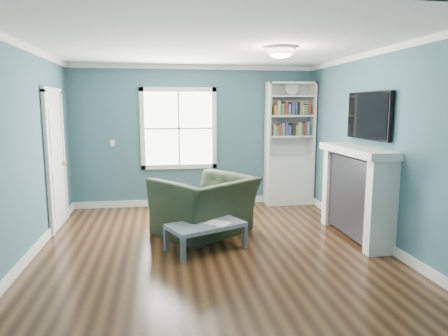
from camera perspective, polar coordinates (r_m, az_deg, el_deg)
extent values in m
plane|color=black|center=(5.31, -1.71, -11.62)|extent=(5.00, 5.00, 0.00)
plane|color=#38606C|center=(7.49, -4.16, 4.53)|extent=(4.50, 0.00, 4.50)
plane|color=#38606C|center=(2.58, 5.14, -3.61)|extent=(4.50, 0.00, 4.50)
plane|color=#38606C|center=(5.24, -27.03, 1.77)|extent=(0.00, 5.00, 5.00)
plane|color=#38606C|center=(5.74, 21.14, 2.67)|extent=(0.00, 5.00, 5.00)
plane|color=white|center=(5.04, -1.85, 17.32)|extent=(5.00, 5.00, 0.00)
cube|color=white|center=(7.67, -4.05, -4.76)|extent=(4.50, 0.03, 0.12)
cube|color=white|center=(5.50, -25.97, -11.15)|extent=(0.03, 5.00, 0.12)
cube|color=white|center=(5.98, 20.35, -9.22)|extent=(0.03, 5.00, 0.12)
cube|color=white|center=(7.48, -4.26, 14.19)|extent=(4.50, 0.04, 0.08)
cube|color=white|center=(5.25, -27.81, 15.55)|extent=(0.04, 5.00, 0.08)
cube|color=white|center=(5.75, 21.67, 15.26)|extent=(0.04, 5.00, 0.08)
cube|color=white|center=(7.46, -6.48, 5.63)|extent=(1.24, 0.01, 1.34)
cube|color=white|center=(7.44, -11.58, 5.51)|extent=(0.08, 0.06, 1.50)
cube|color=white|center=(7.50, -1.40, 5.70)|extent=(0.08, 0.06, 1.50)
cube|color=white|center=(7.51, -6.38, 0.21)|extent=(1.40, 0.06, 0.08)
cube|color=white|center=(7.44, -6.57, 11.10)|extent=(1.40, 0.06, 0.08)
cube|color=white|center=(7.44, -6.47, 5.63)|extent=(1.24, 0.03, 0.03)
cube|color=white|center=(7.44, -6.47, 5.63)|extent=(0.03, 0.03, 1.34)
cube|color=silver|center=(7.75, 9.20, -1.76)|extent=(0.90, 0.35, 0.90)
cube|color=silver|center=(7.50, 6.27, 6.80)|extent=(0.04, 0.35, 1.40)
cube|color=silver|center=(7.77, 12.45, 6.72)|extent=(0.04, 0.35, 1.40)
cube|color=silver|center=(7.78, 9.03, 6.82)|extent=(0.90, 0.02, 1.40)
cube|color=silver|center=(7.63, 9.55, 11.87)|extent=(0.90, 0.35, 0.04)
cube|color=silver|center=(7.68, 9.29, 1.69)|extent=(0.84, 0.33, 0.03)
cube|color=silver|center=(7.64, 9.36, 4.52)|extent=(0.84, 0.33, 0.03)
cube|color=silver|center=(7.62, 9.43, 7.37)|extent=(0.84, 0.33, 0.03)
cube|color=silver|center=(7.62, 9.50, 10.07)|extent=(0.84, 0.33, 0.03)
cube|color=tan|center=(7.61, 9.43, 5.45)|extent=(0.70, 0.25, 0.22)
cube|color=#33723F|center=(7.60, 9.50, 8.31)|extent=(0.70, 0.25, 0.22)
cylinder|color=beige|center=(7.58, 9.65, 11.17)|extent=(0.26, 0.06, 0.26)
cube|color=black|center=(5.94, 18.46, -3.84)|extent=(0.30, 1.20, 1.10)
cube|color=black|center=(5.98, 18.20, -5.72)|extent=(0.22, 0.65, 0.70)
cube|color=silver|center=(5.37, 21.55, -5.34)|extent=(0.36, 0.16, 1.20)
cube|color=silver|center=(6.52, 15.62, -2.61)|extent=(0.36, 0.16, 1.20)
cube|color=silver|center=(5.82, 18.42, 2.40)|extent=(0.44, 1.58, 0.10)
cube|color=black|center=(5.86, 19.96, 7.02)|extent=(0.06, 1.10, 0.65)
cube|color=silver|center=(6.60, -22.93, 0.88)|extent=(0.04, 0.80, 2.05)
cube|color=white|center=(6.16, -23.84, 0.31)|extent=(0.05, 0.08, 2.13)
cube|color=white|center=(7.03, -21.98, 1.38)|extent=(0.05, 0.08, 2.13)
cube|color=white|center=(6.55, -23.41, 10.15)|extent=(0.05, 0.98, 0.08)
sphere|color=#BF8C3F|center=(6.88, -21.82, 0.61)|extent=(0.07, 0.07, 0.07)
ellipsoid|color=white|center=(5.31, 8.09, 16.14)|extent=(0.34, 0.34, 0.15)
cylinder|color=white|center=(5.32, 8.10, 16.62)|extent=(0.38, 0.38, 0.03)
cube|color=white|center=(7.51, -15.65, 3.47)|extent=(0.08, 0.01, 0.12)
imported|color=black|center=(5.83, -2.72, -4.02)|extent=(1.53, 1.45, 1.12)
cube|color=#4E545E|center=(4.89, -5.86, -11.65)|extent=(0.07, 0.07, 0.30)
cube|color=#4E545E|center=(5.34, 3.03, -9.82)|extent=(0.07, 0.07, 0.30)
cube|color=#4E545E|center=(5.29, -8.26, -10.09)|extent=(0.07, 0.07, 0.30)
cube|color=#4E545E|center=(5.71, 0.18, -8.56)|extent=(0.07, 0.07, 0.30)
cube|color=slate|center=(5.24, -2.60, -8.17)|extent=(1.10, 0.88, 0.05)
cube|color=white|center=(5.23, -0.91, -7.87)|extent=(0.38, 0.37, 0.00)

